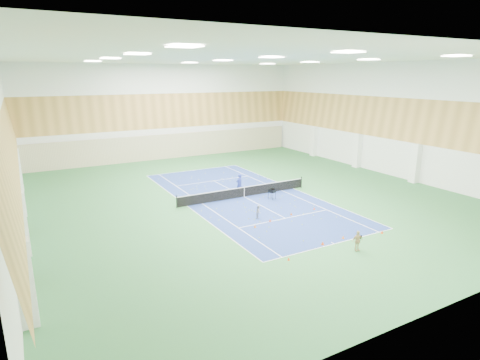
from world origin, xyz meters
name	(u,v)px	position (x,y,z in m)	size (l,w,h in m)	color
ground	(244,197)	(0.00, 0.00, 0.00)	(40.00, 40.00, 0.00)	#2C6736
room_shell	(244,131)	(0.00, 0.00, 6.00)	(36.00, 40.00, 12.00)	white
wood_cladding	(244,107)	(0.00, 0.00, 8.00)	(36.00, 40.00, 8.00)	tan
ceiling_light_grid	(245,59)	(0.00, 0.00, 11.92)	(21.40, 25.40, 0.06)	white
court_surface	(244,197)	(0.00, 0.00, 0.01)	(10.97, 23.77, 0.01)	navy
tennis_balls_scatter	(244,196)	(0.00, 0.00, 0.05)	(10.57, 22.77, 0.07)	#B8D524
tennis_net	(244,191)	(0.00, 0.00, 0.55)	(12.80, 0.10, 1.10)	black
back_curtain	(170,146)	(0.00, 19.75, 1.60)	(35.40, 0.16, 3.20)	#C6B793
door_left_a	(19,266)	(-17.92, -8.00, 1.10)	(0.08, 1.80, 2.20)	#593319
door_left_b	(17,219)	(-17.92, 0.00, 1.10)	(0.08, 1.80, 2.20)	#593319
coach	(239,184)	(0.07, 1.04, 0.96)	(0.70, 0.46, 1.91)	#203096
child_court	(259,212)	(-1.76, -5.33, 0.51)	(0.50, 0.39, 1.02)	#96969E
child_apron	(357,241)	(0.53, -13.33, 0.66)	(0.77, 0.32, 1.32)	tan
ball_cart	(272,194)	(1.80, -1.80, 0.47)	(0.54, 0.54, 0.94)	black
cone_svc_a	(255,226)	(-3.01, -6.88, 0.11)	(0.20, 0.20, 0.22)	orange
cone_svc_b	(270,220)	(-1.40, -6.40, 0.10)	(0.19, 0.19, 0.21)	#E23D0B
cone_svc_c	(291,214)	(0.84, -6.00, 0.11)	(0.20, 0.20, 0.22)	#D9500B
cone_svc_d	(314,209)	(3.25, -5.86, 0.10)	(0.18, 0.18, 0.20)	#FF430D
cone_base_a	(289,259)	(-3.99, -12.37, 0.09)	(0.17, 0.17, 0.19)	#FF420D
cone_base_b	(323,243)	(-0.75, -11.62, 0.12)	(0.22, 0.22, 0.25)	#E1460B
cone_base_c	(343,237)	(1.12, -11.50, 0.11)	(0.20, 0.20, 0.22)	orange
cone_base_d	(382,232)	(4.14, -12.11, 0.11)	(0.20, 0.20, 0.22)	#F4400C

